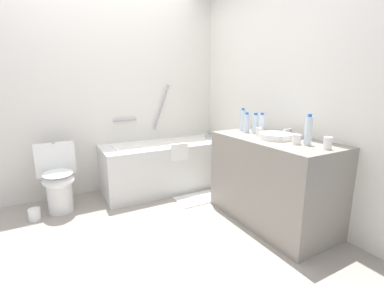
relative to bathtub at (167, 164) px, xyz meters
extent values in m
plane|color=#9E9389|center=(-0.71, -0.88, -0.32)|extent=(4.14, 4.14, 0.00)
cube|color=silver|center=(-0.71, 0.37, 0.97)|extent=(3.54, 0.10, 2.57)
cube|color=silver|center=(0.90, -0.88, 0.97)|extent=(0.10, 2.79, 2.57)
cube|color=silver|center=(0.00, 0.00, -0.02)|extent=(1.60, 0.64, 0.59)
cube|color=white|center=(0.00, 0.00, 0.23)|extent=(1.32, 0.46, 0.09)
cylinder|color=#A0A0A6|center=(0.63, 0.00, 0.31)|extent=(0.09, 0.03, 0.03)
cylinder|color=#A0A0A6|center=(0.06, 0.29, 0.71)|extent=(0.25, 0.03, 0.59)
cylinder|color=#A0A0A6|center=(-0.44, 0.29, 0.56)|extent=(0.30, 0.03, 0.03)
cube|color=white|center=(0.03, -0.31, 0.22)|extent=(0.22, 0.03, 0.20)
cylinder|color=white|center=(-1.26, -0.09, -0.14)|extent=(0.24, 0.24, 0.36)
ellipsoid|color=white|center=(-1.26, -0.14, 0.04)|extent=(0.32, 0.39, 0.13)
ellipsoid|color=white|center=(-1.26, -0.14, 0.12)|extent=(0.30, 0.37, 0.02)
cube|color=white|center=(-1.27, 0.09, 0.21)|extent=(0.39, 0.16, 0.34)
cylinder|color=#A5A5AA|center=(-1.27, 0.09, 0.39)|extent=(0.03, 0.03, 0.01)
cube|color=gray|center=(0.55, -1.28, 0.09)|extent=(0.61, 1.21, 0.83)
cylinder|color=white|center=(0.54, -1.31, 0.53)|extent=(0.31, 0.31, 0.05)
cylinder|color=#ABABB0|center=(0.73, -1.31, 0.55)|extent=(0.02, 0.02, 0.08)
cylinder|color=#ABABB0|center=(0.68, -1.31, 0.58)|extent=(0.10, 0.02, 0.02)
cylinder|color=#ABABB0|center=(0.73, -1.37, 0.53)|extent=(0.03, 0.03, 0.04)
cylinder|color=#ABABB0|center=(0.73, -1.25, 0.53)|extent=(0.03, 0.03, 0.04)
cylinder|color=silver|center=(0.57, -0.79, 0.62)|extent=(0.06, 0.06, 0.22)
cylinder|color=blue|center=(0.57, -0.79, 0.74)|extent=(0.03, 0.03, 0.02)
cylinder|color=silver|center=(0.57, -1.62, 0.63)|extent=(0.06, 0.06, 0.23)
cylinder|color=blue|center=(0.57, -1.62, 0.75)|extent=(0.03, 0.03, 0.02)
cylinder|color=silver|center=(0.53, -0.90, 0.60)|extent=(0.06, 0.06, 0.19)
cylinder|color=blue|center=(0.53, -0.90, 0.71)|extent=(0.03, 0.03, 0.02)
cylinder|color=silver|center=(0.60, -1.05, 0.61)|extent=(0.06, 0.06, 0.20)
cylinder|color=blue|center=(0.60, -1.05, 0.71)|extent=(0.03, 0.03, 0.02)
cylinder|color=silver|center=(0.59, -0.97, 0.60)|extent=(0.07, 0.07, 0.19)
cylinder|color=blue|center=(0.59, -0.97, 0.71)|extent=(0.04, 0.04, 0.02)
cylinder|color=white|center=(0.52, -1.56, 0.55)|extent=(0.07, 0.07, 0.08)
cylinder|color=white|center=(0.52, -1.10, 0.55)|extent=(0.06, 0.06, 0.08)
cylinder|color=white|center=(0.58, -1.79, 0.56)|extent=(0.06, 0.06, 0.10)
cube|color=white|center=(0.18, -0.52, -0.31)|extent=(0.53, 0.32, 0.01)
cylinder|color=white|center=(-1.51, -0.17, -0.26)|extent=(0.11, 0.11, 0.12)
camera|label=1|loc=(-1.28, -3.01, 0.98)|focal=24.48mm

